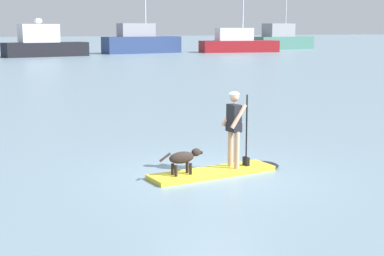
# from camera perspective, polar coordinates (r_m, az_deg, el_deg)

# --- Properties ---
(ground_plane) EXTENTS (400.00, 400.00, 0.00)m
(ground_plane) POSITION_cam_1_polar(r_m,az_deg,el_deg) (12.81, 2.04, -4.66)
(ground_plane) COLOR slate
(paddleboard) EXTENTS (3.24, 0.89, 0.10)m
(paddleboard) POSITION_cam_1_polar(r_m,az_deg,el_deg) (12.91, 2.90, -4.32)
(paddleboard) COLOR yellow
(paddleboard) RESTS_ON ground_plane
(person_paddler) EXTENTS (0.61, 0.49, 1.73)m
(person_paddler) POSITION_cam_1_polar(r_m,az_deg,el_deg) (12.88, 4.25, 0.41)
(person_paddler) COLOR tan
(person_paddler) RESTS_ON paddleboard
(dog) EXTENTS (1.06, 0.24, 0.55)m
(dog) POSITION_cam_1_polar(r_m,az_deg,el_deg) (12.35, -0.84, -3.00)
(dog) COLOR #2D231E
(dog) RESTS_ON paddleboard
(moored_boat_far_port) EXTENTS (9.57, 3.76, 4.27)m
(moored_boat_far_port) POSITION_cam_1_polar(r_m,az_deg,el_deg) (67.46, -14.58, 8.07)
(moored_boat_far_port) COLOR black
(moored_boat_far_port) RESTS_ON ground_plane
(moored_boat_starboard) EXTENTS (10.41, 3.47, 9.74)m
(moored_boat_starboard) POSITION_cam_1_polar(r_m,az_deg,el_deg) (74.16, -5.12, 8.57)
(moored_boat_starboard) COLOR navy
(moored_boat_starboard) RESTS_ON ground_plane
(moored_boat_port) EXTENTS (10.79, 5.08, 9.61)m
(moored_boat_port) POSITION_cam_1_polar(r_m,az_deg,el_deg) (77.09, 4.59, 8.44)
(moored_boat_port) COLOR maroon
(moored_boat_port) RESTS_ON ground_plane
(moored_boat_outer) EXTENTS (10.29, 4.18, 11.78)m
(moored_boat_outer) POSITION_cam_1_polar(r_m,az_deg,el_deg) (88.83, 8.89, 8.72)
(moored_boat_outer) COLOR #3F7266
(moored_boat_outer) RESTS_ON ground_plane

